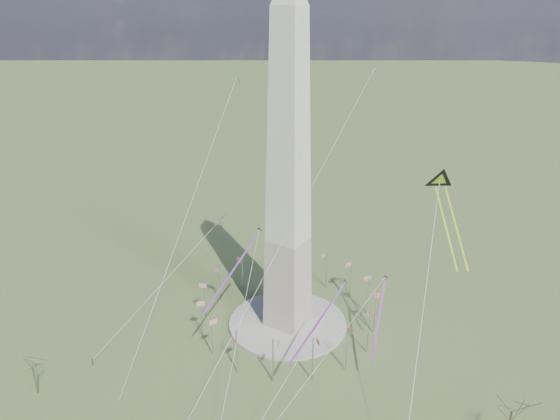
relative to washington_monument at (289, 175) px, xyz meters
The scene contains 14 objects.
ground 47.95m from the washington_monument, ahead, with size 2000.00×2000.00×0.00m, color #44552A.
plaza 47.55m from the washington_monument, ahead, with size 36.00×36.00×0.80m, color #A09B92.
washington_monument is the anchor object (origin of this frame).
flagpole_ring 40.68m from the washington_monument, 169.63° to the right, with size 54.40×54.40×13.00m.
tree_near 76.36m from the washington_monument, 12.67° to the right, with size 8.09×8.09×14.16m.
tree_far 80.55m from the washington_monument, 123.08° to the right, with size 6.70×6.70×11.73m.
person_west 73.56m from the washington_monument, 128.57° to the right, with size 0.89×0.69×1.83m, color gray.
kite_delta_black 39.86m from the washington_monument, ahead, with size 16.46×20.72×17.97m.
kite_diamond_purple 42.05m from the washington_monument, 161.52° to the left, with size 2.44×3.57×10.87m.
kite_streamer_left 37.49m from the washington_monument, 36.67° to the right, with size 5.90×21.73×15.08m.
kite_streamer_mid 25.98m from the washington_monument, 119.82° to the right, with size 3.39×24.62×16.90m.
kite_streamer_right 43.38m from the washington_monument, ahead, with size 6.37×20.89×14.58m.
kite_small_red 51.36m from the washington_monument, 142.37° to the left, with size 1.49×1.65×4.55m.
kite_small_white 54.63m from the washington_monument, 86.27° to the left, with size 1.40×1.35×3.96m.
Camera 1 is at (66.09, -111.62, 89.15)m, focal length 32.00 mm.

